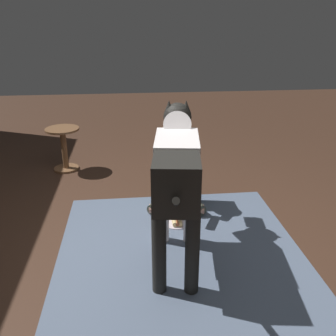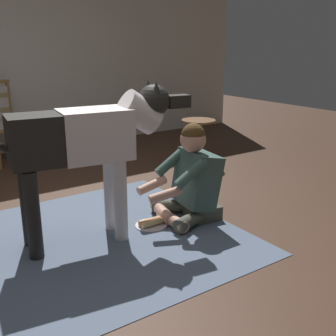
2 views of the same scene
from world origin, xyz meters
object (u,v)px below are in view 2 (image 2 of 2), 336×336
dining_chair_right_of_pair (0,118)px  round_side_table (198,138)px  large_dog (88,141)px  person_sitting_on_floor (191,181)px  hot_dog_on_plate (151,223)px

dining_chair_right_of_pair → round_side_table: size_ratio=1.82×
dining_chair_right_of_pair → large_dog: (-0.00, -2.62, 0.22)m
person_sitting_on_floor → round_side_table: size_ratio=1.50×
dining_chair_right_of_pair → hot_dog_on_plate: size_ratio=3.78×
hot_dog_on_plate → large_dog: bearing=172.3°
person_sitting_on_floor → large_dog: (-0.84, 0.11, 0.43)m
dining_chair_right_of_pair → person_sitting_on_floor: 2.86m
person_sitting_on_floor → hot_dog_on_plate: 0.48m
hot_dog_on_plate → round_side_table: size_ratio=0.48×
person_sitting_on_floor → large_dog: 0.95m
large_dog → person_sitting_on_floor: bearing=-7.7°
dining_chair_right_of_pair → person_sitting_on_floor: dining_chair_right_of_pair is taller
large_dog → dining_chair_right_of_pair: bearing=89.9°
hot_dog_on_plate → dining_chair_right_of_pair: bearing=100.0°
dining_chair_right_of_pair → round_side_table: 2.43m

